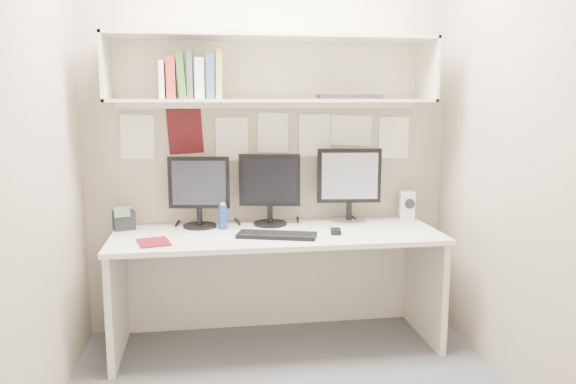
{
  "coord_description": "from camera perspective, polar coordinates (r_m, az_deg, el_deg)",
  "views": [
    {
      "loc": [
        -0.43,
        -2.69,
        1.54
      ],
      "look_at": [
        0.02,
        0.35,
        1.03
      ],
      "focal_mm": 35.0,
      "sensor_mm": 36.0,
      "label": 1
    }
  ],
  "objects": [
    {
      "name": "wall_back",
      "position": [
        3.72,
        -1.86,
        5.73
      ],
      "size": [
        2.4,
        0.02,
        2.6
      ],
      "primitive_type": "cube",
      "color": "tan",
      "rests_on": "ground"
    },
    {
      "name": "wall_front",
      "position": [
        1.76,
        5.81,
        1.62
      ],
      "size": [
        2.4,
        0.02,
        2.6
      ],
      "primitive_type": "cube",
      "color": "tan",
      "rests_on": "ground"
    },
    {
      "name": "wall_left",
      "position": [
        2.8,
        -24.44,
        3.71
      ],
      "size": [
        0.02,
        2.0,
        2.6
      ],
      "primitive_type": "cube",
      "color": "tan",
      "rests_on": "ground"
    },
    {
      "name": "wall_right",
      "position": [
        3.15,
        22.73,
        4.36
      ],
      "size": [
        0.02,
        2.0,
        2.6
      ],
      "primitive_type": "cube",
      "color": "tan",
      "rests_on": "ground"
    },
    {
      "name": "desk",
      "position": [
        3.56,
        -1.11,
        -9.8
      ],
      "size": [
        2.0,
        0.7,
        0.73
      ],
      "color": "silver",
      "rests_on": "floor"
    },
    {
      "name": "overhead_hutch",
      "position": [
        3.58,
        -1.63,
        12.32
      ],
      "size": [
        2.0,
        0.38,
        0.4
      ],
      "color": "beige",
      "rests_on": "wall_back"
    },
    {
      "name": "pinned_papers",
      "position": [
        3.72,
        -1.85,
        4.96
      ],
      "size": [
        1.92,
        0.01,
        0.48
      ],
      "primitive_type": null,
      "color": "white",
      "rests_on": "wall_back"
    },
    {
      "name": "monitor_left",
      "position": [
        3.6,
        -9.03,
        0.32
      ],
      "size": [
        0.39,
        0.21,
        0.45
      ],
      "rotation": [
        0.0,
        0.0,
        -0.16
      ],
      "color": "black",
      "rests_on": "desk"
    },
    {
      "name": "monitor_center",
      "position": [
        3.62,
        -1.86,
        0.57
      ],
      "size": [
        0.39,
        0.22,
        0.46
      ],
      "rotation": [
        0.0,
        0.0,
        -0.19
      ],
      "color": "black",
      "rests_on": "desk"
    },
    {
      "name": "monitor_right",
      "position": [
        3.72,
        6.23,
        0.95
      ],
      "size": [
        0.42,
        0.23,
        0.49
      ],
      "rotation": [
        0.0,
        0.0,
        -0.11
      ],
      "color": "#A5A5AA",
      "rests_on": "desk"
    },
    {
      "name": "keyboard",
      "position": [
        3.34,
        -1.14,
        -4.4
      ],
      "size": [
        0.5,
        0.29,
        0.02
      ],
      "primitive_type": "cube",
      "rotation": [
        0.0,
        0.0,
        -0.29
      ],
      "color": "black",
      "rests_on": "desk"
    },
    {
      "name": "mouse",
      "position": [
        3.43,
        4.87,
        -4.01
      ],
      "size": [
        0.07,
        0.11,
        0.03
      ],
      "primitive_type": "cube",
      "rotation": [
        0.0,
        0.0,
        -0.16
      ],
      "color": "black",
      "rests_on": "desk"
    },
    {
      "name": "speaker",
      "position": [
        3.89,
        11.99,
        -1.32
      ],
      "size": [
        0.11,
        0.12,
        0.19
      ],
      "rotation": [
        0.0,
        0.0,
        -0.2
      ],
      "color": "beige",
      "rests_on": "desk"
    },
    {
      "name": "blue_bottle",
      "position": [
        3.55,
        -6.62,
        -2.51
      ],
      "size": [
        0.05,
        0.05,
        0.17
      ],
      "color": "navy",
      "rests_on": "desk"
    },
    {
      "name": "maroon_notebook",
      "position": [
        3.29,
        -13.48,
        -4.99
      ],
      "size": [
        0.21,
        0.24,
        0.01
      ],
      "primitive_type": "cube",
      "rotation": [
        0.0,
        0.0,
        0.24
      ],
      "color": "#5A0F14",
      "rests_on": "desk"
    },
    {
      "name": "desk_phone",
      "position": [
        3.67,
        -16.33,
        -2.74
      ],
      "size": [
        0.15,
        0.15,
        0.15
      ],
      "rotation": [
        0.0,
        0.0,
        0.3
      ],
      "color": "black",
      "rests_on": "desk"
    },
    {
      "name": "book_stack",
      "position": [
        3.46,
        -9.75,
        11.46
      ],
      "size": [
        0.37,
        0.18,
        0.29
      ],
      "color": "white",
      "rests_on": "overhead_hutch"
    },
    {
      "name": "hutch_tray",
      "position": [
        3.57,
        6.25,
        9.61
      ],
      "size": [
        0.39,
        0.16,
        0.03
      ],
      "primitive_type": "cube",
      "rotation": [
        0.0,
        0.0,
        -0.02
      ],
      "color": "black",
      "rests_on": "overhead_hutch"
    }
  ]
}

